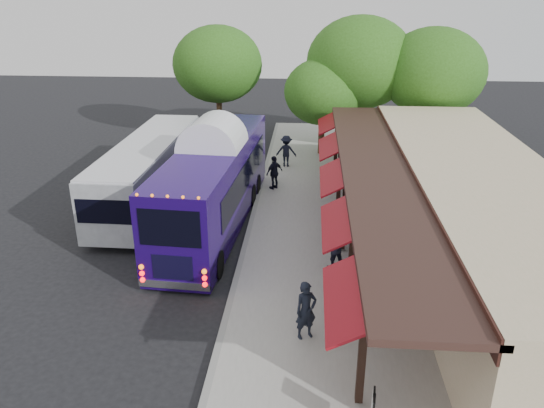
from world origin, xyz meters
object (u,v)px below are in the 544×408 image
(ped_a, at_px, (306,310))
(ped_b, at_px, (334,247))
(ped_d, at_px, (286,151))
(sign_board, at_px, (373,408))
(ped_c, at_px, (274,172))
(city_bus, at_px, (149,169))
(coach_bus, at_px, (215,180))

(ped_a, height_order, ped_b, ped_a)
(ped_d, height_order, sign_board, ped_d)
(ped_c, relative_size, sign_board, 1.41)
(ped_b, xyz_separation_m, ped_d, (-2.23, 11.31, 0.08))
(city_bus, height_order, ped_a, city_bus)
(ped_a, distance_m, sign_board, 3.84)
(ped_b, bearing_deg, ped_a, 64.89)
(city_bus, xyz_separation_m, ped_b, (8.31, -5.96, -0.68))
(ped_d, bearing_deg, sign_board, 102.17)
(sign_board, bearing_deg, coach_bus, 122.37)
(sign_board, bearing_deg, ped_d, 105.22)
(city_bus, distance_m, ped_b, 10.25)
(ped_d, xyz_separation_m, sign_board, (2.81, -19.00, -0.07))
(coach_bus, xyz_separation_m, sign_board, (5.43, -11.35, -1.04))
(ped_a, bearing_deg, ped_b, 50.48)
(ped_b, xyz_separation_m, ped_c, (-2.64, 7.74, 0.04))
(ped_b, relative_size, sign_board, 1.34)
(ped_c, bearing_deg, city_bus, -26.70)
(city_bus, xyz_separation_m, ped_c, (5.67, 1.78, -0.63))
(city_bus, height_order, ped_d, city_bus)
(sign_board, bearing_deg, ped_c, 108.59)
(ped_a, relative_size, sign_board, 1.48)
(sign_board, bearing_deg, ped_a, 119.91)
(coach_bus, relative_size, ped_b, 7.38)
(city_bus, height_order, ped_b, city_bus)
(coach_bus, xyz_separation_m, ped_b, (4.85, -3.66, -1.05))
(ped_b, height_order, ped_d, ped_d)
(ped_c, bearing_deg, ped_d, -140.65)
(city_bus, xyz_separation_m, ped_d, (6.08, 5.35, -0.60))
(coach_bus, bearing_deg, ped_d, 75.10)
(coach_bus, bearing_deg, ped_b, -33.07)
(city_bus, xyz_separation_m, sign_board, (8.89, -13.65, -0.67))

